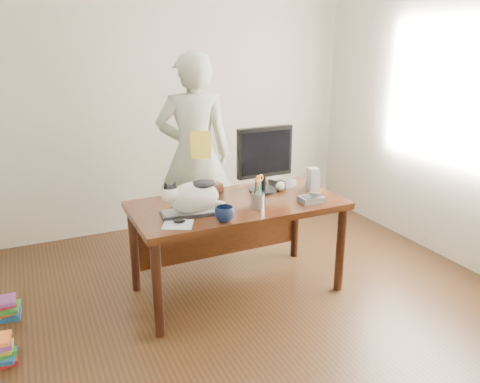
% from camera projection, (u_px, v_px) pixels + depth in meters
% --- Properties ---
extents(room, '(4.50, 4.50, 4.50)m').
position_uv_depth(room, '(278.00, 139.00, 2.86)').
color(room, black).
rests_on(room, ground).
extents(desk, '(1.60, 0.80, 0.75)m').
position_uv_depth(desk, '(233.00, 217.00, 3.68)').
color(desk, black).
rests_on(desk, ground).
extents(keyboard, '(0.50, 0.24, 0.03)m').
position_uv_depth(keyboard, '(195.00, 212.00, 3.32)').
color(keyboard, black).
rests_on(keyboard, desk).
extents(cat, '(0.47, 0.27, 0.27)m').
position_uv_depth(cat, '(192.00, 196.00, 3.28)').
color(cat, white).
rests_on(cat, keyboard).
extents(monitor, '(0.47, 0.24, 0.53)m').
position_uv_depth(monitor, '(265.00, 156.00, 3.71)').
color(monitor, black).
rests_on(monitor, desk).
extents(pen_cup, '(0.13, 0.13, 0.25)m').
position_uv_depth(pen_cup, '(258.00, 199.00, 3.43)').
color(pen_cup, '#9C9CA2').
rests_on(pen_cup, desk).
extents(mousepad, '(0.25, 0.24, 0.00)m').
position_uv_depth(mousepad, '(178.00, 225.00, 3.13)').
color(mousepad, silver).
rests_on(mousepad, desk).
extents(mouse, '(0.11, 0.09, 0.04)m').
position_uv_depth(mouse, '(180.00, 220.00, 3.15)').
color(mouse, black).
rests_on(mouse, mousepad).
extents(coffee_mug, '(0.19, 0.19, 0.11)m').
position_uv_depth(coffee_mug, '(224.00, 214.00, 3.17)').
color(coffee_mug, black).
rests_on(coffee_mug, desk).
extents(phone, '(0.18, 0.15, 0.08)m').
position_uv_depth(phone, '(311.00, 198.00, 3.56)').
color(phone, slate).
rests_on(phone, desk).
extents(speaker, '(0.09, 0.10, 0.18)m').
position_uv_depth(speaker, '(313.00, 179.00, 3.83)').
color(speaker, '#97979A').
rests_on(speaker, desk).
extents(baseball, '(0.08, 0.08, 0.08)m').
position_uv_depth(baseball, '(280.00, 187.00, 3.81)').
color(baseball, white).
rests_on(baseball, desk).
extents(book_stack, '(0.26, 0.23, 0.08)m').
position_uv_depth(book_stack, '(207.00, 187.00, 3.80)').
color(book_stack, '#451712').
rests_on(book_stack, desk).
extents(calculator, '(0.20, 0.23, 0.06)m').
position_uv_depth(calculator, '(282.00, 182.00, 3.97)').
color(calculator, slate).
rests_on(calculator, desk).
extents(person, '(0.78, 0.63, 1.85)m').
position_uv_depth(person, '(194.00, 155.00, 4.27)').
color(person, silver).
rests_on(person, ground).
extents(held_book, '(0.20, 0.15, 0.24)m').
position_uv_depth(held_book, '(200.00, 145.00, 4.08)').
color(held_book, gold).
rests_on(held_book, person).
extents(book_pile_b, '(0.26, 0.20, 0.15)m').
position_uv_depth(book_pile_b, '(2.00, 309.00, 3.38)').
color(book_pile_b, '#174F8F').
rests_on(book_pile_b, ground).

